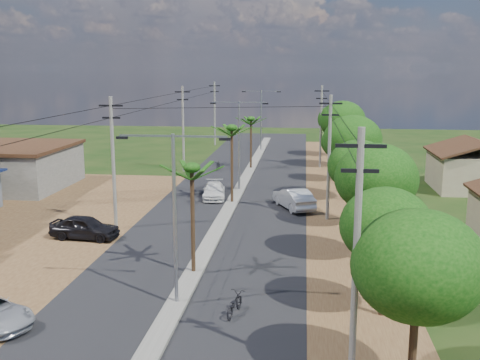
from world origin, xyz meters
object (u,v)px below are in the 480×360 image
Objects in this scene: car_white_far at (214,191)px; car_parked_dark at (85,228)px; moto_rider_east at (234,305)px; car_silver_mid at (294,199)px.

car_white_far is 13.85m from car_parked_dark.
car_parked_dark is 14.97m from moto_rider_east.
moto_rider_east is (10.96, -10.19, -0.27)m from car_parked_dark.
car_parked_dark is 2.40× the size of moto_rider_east.
car_silver_mid is 7.33m from car_white_far.
car_silver_mid is at bearing -30.56° from car_white_far.
moto_rider_east is (-2.21, -19.63, -0.33)m from car_silver_mid.
car_parked_dark reaches higher than moto_rider_east.
moto_rider_east is (4.55, -22.46, -0.16)m from car_white_far.
car_white_far is at bearing -46.86° from car_silver_mid.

